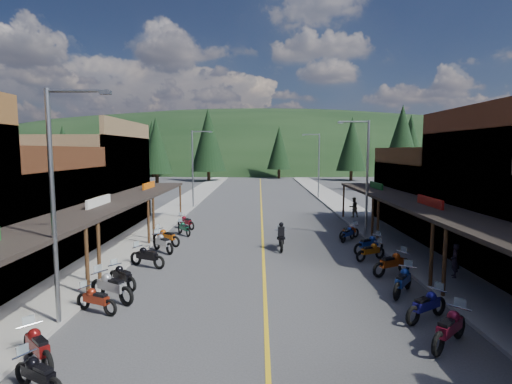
{
  "coord_description": "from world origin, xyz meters",
  "views": [
    {
      "loc": [
        -0.25,
        -19.06,
        6.01
      ],
      "look_at": [
        -0.47,
        9.53,
        3.0
      ],
      "focal_mm": 28.0,
      "sensor_mm": 36.0,
      "label": 1
    }
  ],
  "objects_px": {
    "streetlight_3": "(318,163)",
    "pine_2": "(208,140)",
    "bike_west_6": "(111,285)",
    "streetlight_2": "(365,173)",
    "pine_10": "(156,146)",
    "pedestrian_east_b": "(354,207)",
    "bike_east_8": "(371,250)",
    "bike_east_6": "(403,280)",
    "pine_7": "(125,145)",
    "streetlight_0": "(57,197)",
    "bike_east_5": "(427,304)",
    "bike_west_10": "(166,236)",
    "rider_on_bike": "(281,238)",
    "streetlight_1": "(194,165)",
    "pine_9": "(411,148)",
    "shop_west_2": "(4,216)",
    "shop_west_3": "(83,183)",
    "bike_west_9": "(163,242)",
    "bike_west_4": "(37,344)",
    "bike_west_7": "(122,275)",
    "bike_east_7": "(392,262)",
    "bike_west_8": "(147,255)",
    "bike_east_11": "(349,231)",
    "pine_6": "(483,148)",
    "pine_4": "(352,144)",
    "pedestrian_east_a": "(455,260)",
    "pine_0": "(63,148)",
    "pine_5": "(410,141)",
    "pine_8": "(112,150)",
    "bike_west_12": "(186,221)",
    "bike_west_3": "(38,373)",
    "shop_east_3": "(442,196)",
    "bike_east_9": "(369,243)",
    "bike_east_10": "(348,233)",
    "bike_east_4": "(450,327)",
    "bike_west_11": "(184,228)",
    "pine_11": "(402,142)"
  },
  "relations": [
    {
      "from": "bike_west_7",
      "to": "bike_east_4",
      "type": "distance_m",
      "value": 12.88
    },
    {
      "from": "streetlight_2",
      "to": "streetlight_3",
      "type": "xyz_separation_m",
      "value": [
        0.0,
        22.0,
        0.0
      ]
    },
    {
      "from": "bike_west_7",
      "to": "bike_east_7",
      "type": "xyz_separation_m",
      "value": [
        12.37,
        1.86,
        0.08
      ]
    },
    {
      "from": "streetlight_3",
      "to": "pine_2",
      "type": "distance_m",
      "value": 32.92
    },
    {
      "from": "pine_4",
      "to": "bike_east_11",
      "type": "xyz_separation_m",
      "value": [
        -12.12,
        -52.4,
        -6.67
      ]
    },
    {
      "from": "pine_8",
      "to": "bike_west_8",
      "type": "distance_m",
      "value": 42.56
    },
    {
      "from": "streetlight_3",
      "to": "pedestrian_east_a",
      "type": "xyz_separation_m",
      "value": [
        1.84,
        -31.03,
        -3.52
      ]
    },
    {
      "from": "bike_east_5",
      "to": "bike_west_8",
      "type": "bearing_deg",
      "value": -152.4
    },
    {
      "from": "pine_0",
      "to": "pine_5",
      "type": "relative_size",
      "value": 0.79
    },
    {
      "from": "bike_east_5",
      "to": "pine_6",
      "type": "bearing_deg",
      "value": 116.15
    },
    {
      "from": "shop_west_3",
      "to": "bike_west_6",
      "type": "relative_size",
      "value": 4.63
    },
    {
      "from": "shop_west_2",
      "to": "pedestrian_east_b",
      "type": "xyz_separation_m",
      "value": [
        21.8,
        13.9,
        -1.5
      ]
    },
    {
      "from": "pine_5",
      "to": "pedestrian_east_a",
      "type": "bearing_deg",
      "value": -109.04
    },
    {
      "from": "bike_west_11",
      "to": "bike_east_9",
      "type": "xyz_separation_m",
      "value": [
        11.71,
        -5.06,
        0.08
      ]
    },
    {
      "from": "bike_west_10",
      "to": "bike_east_10",
      "type": "height_order",
      "value": "bike_west_10"
    },
    {
      "from": "pine_9",
      "to": "pine_10",
      "type": "relative_size",
      "value": 0.93
    },
    {
      "from": "pine_2",
      "to": "bike_west_6",
      "type": "distance_m",
      "value": 62.32
    },
    {
      "from": "pine_10",
      "to": "pedestrian_east_b",
      "type": "bearing_deg",
      "value": -52.87
    },
    {
      "from": "streetlight_3",
      "to": "bike_east_10",
      "type": "relative_size",
      "value": 4.18
    },
    {
      "from": "streetlight_1",
      "to": "rider_on_bike",
      "type": "distance_m",
      "value": 19.42
    },
    {
      "from": "bike_west_10",
      "to": "rider_on_bike",
      "type": "height_order",
      "value": "rider_on_bike"
    },
    {
      "from": "shop_east_3",
      "to": "bike_east_9",
      "type": "bearing_deg",
      "value": -135.04
    },
    {
      "from": "bike_east_8",
      "to": "bike_east_11",
      "type": "xyz_separation_m",
      "value": [
        0.03,
        5.33,
        -0.0
      ]
    },
    {
      "from": "bike_west_12",
      "to": "pedestrian_east_b",
      "type": "relative_size",
      "value": 1.17
    },
    {
      "from": "bike_west_6",
      "to": "pedestrian_east_b",
      "type": "distance_m",
      "value": 23.99
    },
    {
      "from": "pine_2",
      "to": "bike_west_10",
      "type": "xyz_separation_m",
      "value": [
        3.9,
        -52.44,
        -7.37
      ]
    },
    {
      "from": "pine_9",
      "to": "pedestrian_east_a",
      "type": "height_order",
      "value": "pine_9"
    },
    {
      "from": "bike_east_8",
      "to": "bike_east_6",
      "type": "bearing_deg",
      "value": -30.2
    },
    {
      "from": "pine_11",
      "to": "pedestrian_east_b",
      "type": "bearing_deg",
      "value": -118.09
    },
    {
      "from": "bike_west_4",
      "to": "bike_east_6",
      "type": "relative_size",
      "value": 0.93
    },
    {
      "from": "streetlight_0",
      "to": "bike_east_11",
      "type": "height_order",
      "value": "streetlight_0"
    },
    {
      "from": "bike_west_6",
      "to": "streetlight_1",
      "type": "bearing_deg",
      "value": 32.56
    },
    {
      "from": "bike_east_5",
      "to": "shop_west_2",
      "type": "bearing_deg",
      "value": -143.96
    },
    {
      "from": "shop_east_3",
      "to": "bike_east_6",
      "type": "bearing_deg",
      "value": -119.43
    },
    {
      "from": "bike_east_8",
      "to": "bike_east_10",
      "type": "relative_size",
      "value": 1.03
    },
    {
      "from": "pine_6",
      "to": "pine_2",
      "type": "bearing_deg",
      "value": -173.88
    },
    {
      "from": "bike_east_6",
      "to": "pedestrian_east_a",
      "type": "relative_size",
      "value": 1.41
    },
    {
      "from": "bike_east_5",
      "to": "pine_9",
      "type": "bearing_deg",
      "value": 126.32
    },
    {
      "from": "streetlight_0",
      "to": "pine_10",
      "type": "bearing_deg",
      "value": 101.16
    },
    {
      "from": "pine_7",
      "to": "pedestrian_east_b",
      "type": "xyz_separation_m",
      "value": [
        40.04,
        -60.4,
        -6.21
      ]
    },
    {
      "from": "bike_east_8",
      "to": "bike_west_8",
      "type": "bearing_deg",
      "value": -112.59
    },
    {
      "from": "bike_east_6",
      "to": "bike_east_10",
      "type": "relative_size",
      "value": 1.16
    },
    {
      "from": "streetlight_3",
      "to": "bike_west_6",
      "type": "distance_m",
      "value": 36.4
    },
    {
      "from": "pine_0",
      "to": "bike_west_3",
      "type": "bearing_deg",
      "value": -64.46
    },
    {
      "from": "bike_west_12",
      "to": "bike_west_10",
      "type": "bearing_deg",
      "value": -136.96
    },
    {
      "from": "pine_8",
      "to": "bike_west_7",
      "type": "distance_m",
      "value": 45.35
    },
    {
      "from": "shop_west_3",
      "to": "bike_west_9",
      "type": "distance_m",
      "value": 11.13
    },
    {
      "from": "pine_0",
      "to": "bike_west_6",
      "type": "bearing_deg",
      "value": -62.73
    },
    {
      "from": "bike_west_6",
      "to": "bike_west_12",
      "type": "xyz_separation_m",
      "value": [
        0.26,
        14.73,
        -0.08
      ]
    },
    {
      "from": "bike_east_5",
      "to": "bike_east_6",
      "type": "bearing_deg",
      "value": 144.46
    }
  ]
}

